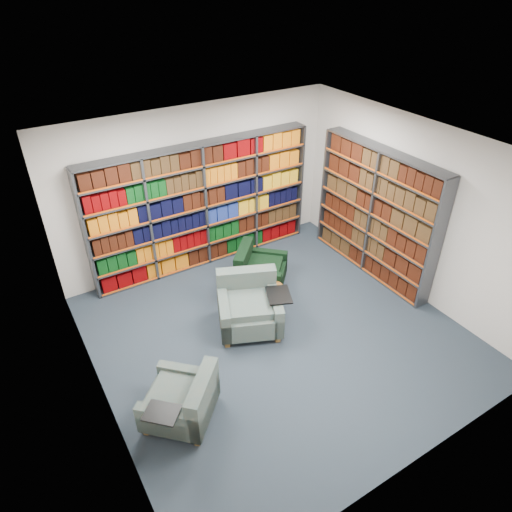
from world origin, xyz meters
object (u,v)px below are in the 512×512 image
chair_teal_left (249,306)px  chair_green_right (257,271)px  coffee_table (258,296)px  chair_teal_front (185,402)px

chair_teal_left → chair_green_right: 0.99m
chair_teal_left → coffee_table: (0.25, 0.14, -0.01)m
coffee_table → chair_teal_left: bearing=-151.0°
chair_teal_front → coffee_table: 2.16m
chair_teal_left → coffee_table: size_ratio=1.41×
chair_green_right → coffee_table: 0.73m
chair_green_right → chair_teal_front: chair_green_right is taller
chair_teal_left → chair_green_right: chair_teal_left is taller
chair_teal_left → coffee_table: bearing=29.0°
chair_green_right → coffee_table: size_ratio=1.28×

